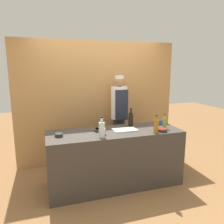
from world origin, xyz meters
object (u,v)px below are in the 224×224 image
Objects in this scene: sauce_bowl_brown at (59,135)px; cutting_board at (125,130)px; bottle_amber at (156,126)px; cup_steel at (102,131)px; sauce_bowl_red at (162,130)px; cup_blue at (162,122)px; sauce_bowl_green at (99,130)px; bottle_clear at (102,129)px; bottle_soy at (131,119)px; chef_center at (119,116)px; bottle_oil at (165,123)px.

cutting_board is at bearing 0.79° from sauce_bowl_brown.
bottle_amber is 0.82m from cup_steel.
cup_blue is at bearing 59.14° from sauce_bowl_red.
sauce_bowl_green reaches higher than cutting_board.
bottle_clear is at bearing -179.84° from sauce_bowl_red.
sauce_bowl_red is 0.47× the size of bottle_soy.
cutting_board is at bearing -102.40° from chef_center.
sauce_bowl_brown is at bearing -174.58° from cup_blue.
cup_blue is (1.21, 0.39, -0.08)m from bottle_clear.
sauce_bowl_green is at bearing -176.28° from cup_blue.
sauce_bowl_brown is 0.63m from bottle_clear.
sauce_bowl_red is 0.58m from bottle_soy.
chef_center is (1.20, 0.77, 0.03)m from sauce_bowl_brown.
bottle_amber is at bearing -66.63° from bottle_soy.
sauce_bowl_brown is 0.31× the size of cutting_board.
cup_steel is at bearing -179.39° from bottle_oil.
bottle_soy is 0.54m from bottle_amber.
sauce_bowl_brown reaches higher than cutting_board.
cutting_board is 1.23× the size of bottle_clear.
cup_blue is (0.36, 0.43, -0.07)m from bottle_amber.
cup_steel is (-0.80, 0.17, -0.06)m from bottle_amber.
bottle_amber reaches higher than bottle_oil.
sauce_bowl_green is 1.17m from cup_blue.
cup_steel reaches higher than sauce_bowl_green.
chef_center is at bearing 135.19° from cup_blue.
bottle_amber is (0.85, -0.04, -0.01)m from bottle_clear.
sauce_bowl_green is 1.82× the size of cup_blue.
sauce_bowl_brown is 0.64m from cup_steel.
sauce_bowl_red is 0.99m from sauce_bowl_green.
chef_center is at bearing 56.50° from cup_steel.
bottle_soy is (-0.34, 0.45, 0.10)m from sauce_bowl_red.
bottle_oil is at bearing -32.91° from bottle_soy.
sauce_bowl_brown is 1.46m from bottle_amber.
sauce_bowl_red is at bearing -23.64° from cutting_board.
cup_steel is (0.05, 0.14, -0.07)m from bottle_clear.
sauce_bowl_red is at bearing -69.54° from chef_center.
bottle_amber is at bearing -130.26° from cup_blue.
sauce_bowl_brown is 0.37× the size of bottle_soy.
cup_blue is at bearing 49.74° from bottle_amber.
bottle_amber reaches higher than cup_blue.
chef_center is at bearing 58.33° from bottle_clear.
bottle_oil is 2.50× the size of cup_steel.
bottle_amber is at bearing -144.38° from bottle_oil.
cutting_board is 0.41m from cup_steel.
sauce_bowl_red is at bearing -120.86° from cup_blue.
sauce_bowl_red is 1.28× the size of sauce_bowl_brown.
bottle_oil reaches higher than cutting_board.
bottle_clear is at bearing -172.38° from bottle_oil.
bottle_amber is at bearing -10.30° from sauce_bowl_brown.
sauce_bowl_red is at bearing -52.66° from bottle_soy.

